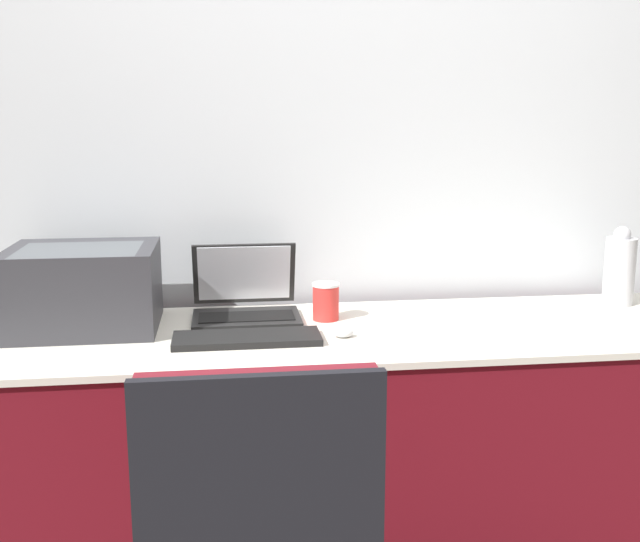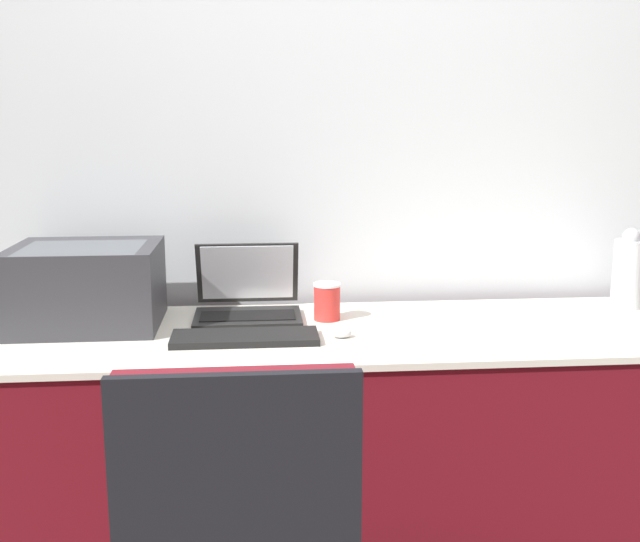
{
  "view_description": "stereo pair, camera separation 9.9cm",
  "coord_description": "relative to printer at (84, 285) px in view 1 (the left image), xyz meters",
  "views": [
    {
      "loc": [
        -0.39,
        -1.88,
        1.38
      ],
      "look_at": [
        -0.1,
        0.37,
        0.92
      ],
      "focal_mm": 42.0,
      "sensor_mm": 36.0,
      "label": 1
    },
    {
      "loc": [
        -0.29,
        -1.89,
        1.38
      ],
      "look_at": [
        -0.1,
        0.37,
        0.92
      ],
      "focal_mm": 42.0,
      "sensor_mm": 36.0,
      "label": 2
    }
  ],
  "objects": [
    {
      "name": "coffee_cup",
      "position": [
        0.76,
        0.01,
        -0.08
      ],
      "size": [
        0.09,
        0.09,
        0.12
      ],
      "color": "red",
      "rests_on": "table"
    },
    {
      "name": "chair",
      "position": [
        0.49,
        -0.96,
        -0.3
      ],
      "size": [
        0.46,
        0.46,
        0.94
      ],
      "color": "maroon",
      "rests_on": "ground_plane"
    },
    {
      "name": "laptop_left",
      "position": [
        0.5,
        0.07,
        -0.09
      ],
      "size": [
        0.35,
        0.32,
        0.23
      ],
      "color": "black",
      "rests_on": "table"
    },
    {
      "name": "table",
      "position": [
        0.82,
        -0.12,
        -0.51
      ],
      "size": [
        2.36,
        0.68,
        0.74
      ],
      "color": "maroon",
      "rests_on": "ground_plane"
    },
    {
      "name": "printer",
      "position": [
        0.0,
        0.0,
        0.0
      ],
      "size": [
        0.44,
        0.37,
        0.26
      ],
      "color": "#333338",
      "rests_on": "table"
    },
    {
      "name": "wall_back",
      "position": [
        0.82,
        0.32,
        0.42
      ],
      "size": [
        8.0,
        0.05,
        2.6
      ],
      "color": "silver",
      "rests_on": "ground_plane"
    },
    {
      "name": "external_keyboard",
      "position": [
        0.49,
        -0.21,
        -0.13
      ],
      "size": [
        0.43,
        0.16,
        0.02
      ],
      "color": "black",
      "rests_on": "table"
    },
    {
      "name": "mouse",
      "position": [
        0.78,
        -0.2,
        -0.12
      ],
      "size": [
        0.06,
        0.04,
        0.03
      ],
      "color": "silver",
      "rests_on": "table"
    },
    {
      "name": "metal_pitcher",
      "position": [
        1.8,
        0.08,
        -0.01
      ],
      "size": [
        0.1,
        0.1,
        0.28
      ],
      "color": "silver",
      "rests_on": "table"
    }
  ]
}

